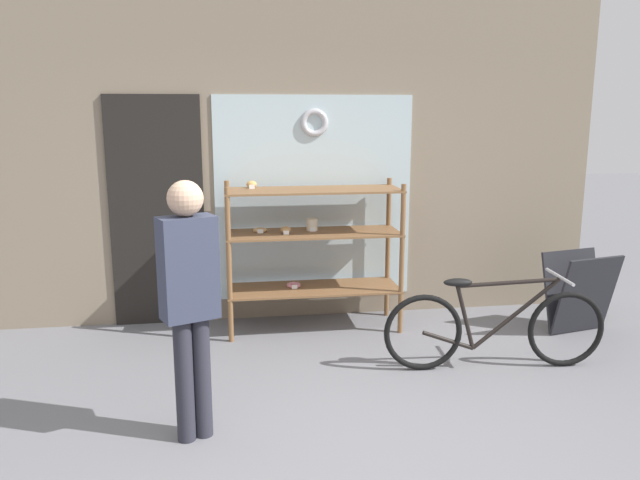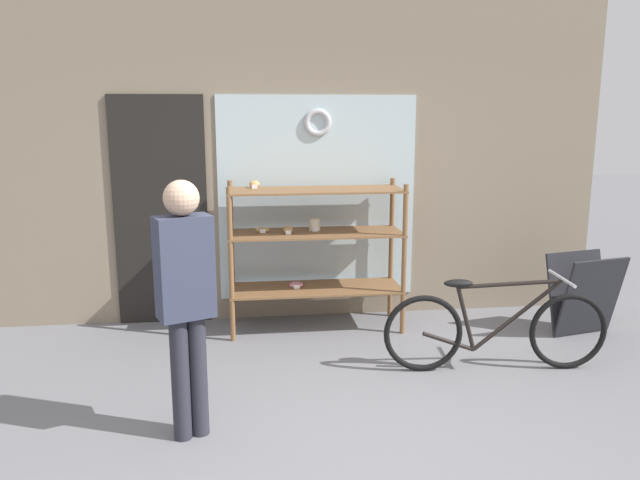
% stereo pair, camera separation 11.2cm
% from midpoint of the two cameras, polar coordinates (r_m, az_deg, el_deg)
% --- Properties ---
extents(ground_plane, '(30.00, 30.00, 0.00)m').
position_cam_midpoint_polar(ground_plane, '(3.75, 2.56, -19.71)').
color(ground_plane, slate).
extents(storefront_facade, '(5.89, 0.13, 3.46)m').
position_cam_midpoint_polar(storefront_facade, '(5.84, -2.02, 9.15)').
color(storefront_facade, gray).
rests_on(storefront_facade, ground_plane).
extents(display_case, '(1.55, 0.53, 1.35)m').
position_cam_midpoint_polar(display_case, '(5.57, 0.05, -0.07)').
color(display_case, brown).
rests_on(display_case, ground_plane).
extents(bicycle, '(1.72, 0.46, 0.74)m').
position_cam_midpoint_polar(bicycle, '(4.98, 16.34, -7.81)').
color(bicycle, black).
rests_on(bicycle, ground_plane).
extents(sandwich_board, '(0.65, 0.50, 0.71)m').
position_cam_midpoint_polar(sandwich_board, '(6.02, 23.48, -4.59)').
color(sandwich_board, '#232328').
rests_on(sandwich_board, ground_plane).
extents(pedestrian, '(0.36, 0.29, 1.58)m').
position_cam_midpoint_polar(pedestrian, '(3.73, -11.36, -4.64)').
color(pedestrian, '#282833').
rests_on(pedestrian, ground_plane).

